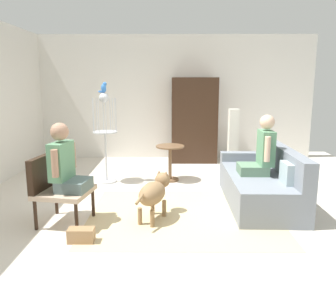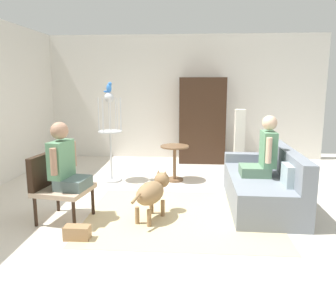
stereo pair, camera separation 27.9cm
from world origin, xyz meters
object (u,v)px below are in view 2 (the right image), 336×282
Objects in this scene: parrot at (109,88)px; handbag at (77,233)px; dog at (152,192)px; person_on_armchair at (65,161)px; armchair at (55,182)px; column_lamp at (239,144)px; person_on_couch at (264,152)px; bird_cage_stand at (110,134)px; armoire_cabinet at (202,120)px; round_end_table at (175,158)px; couch at (265,186)px.

parrot is 2.78m from handbag.
person_on_armchair is at bearing -173.16° from dog.
column_lamp is (2.67, 2.17, 0.13)m from armchair.
armchair is 2.12m from parrot.
person_on_armchair is 1.98m from parrot.
dog is at bearing -160.17° from person_on_couch.
bird_cage_stand reaches higher than column_lamp.
column_lamp is at bearing 50.74° from handbag.
bird_cage_stand is 2.41m from column_lamp.
person_on_armchair is at bearing -165.42° from person_on_couch.
column_lamp is at bearing -60.37° from armoire_cabinet.
person_on_couch reaches higher than armchair.
round_end_table is (-1.33, 1.16, -0.38)m from person_on_couch.
armchair is 0.68× the size of column_lamp.
bird_cage_stand is (0.31, 1.73, 0.36)m from armchair.
couch is at bearing -83.82° from column_lamp.
parrot is 0.14× the size of column_lamp.
handbag is at bearing -111.78° from armoire_cabinet.
bird_cage_stand reaches higher than person_on_couch.
column_lamp is (-0.12, 1.51, -0.16)m from person_on_couch.
dog is at bearing 38.92° from handbag.
couch is at bearing 14.71° from person_on_armchair.
person_on_couch is 2.73m from person_on_armchair.
round_end_table is 0.50× the size of column_lamp.
person_on_couch is at bearing 14.58° from person_on_armchair.
bird_cage_stand is 2.40m from handbag.
handbag is at bearing -86.32° from parrot.
bird_cage_stand reaches higher than couch.
dog is 2.29m from parrot.
person_on_armchair is (0.15, -0.02, 0.28)m from armchair.
handbag is at bearing -129.26° from column_lamp.
couch is 1.68m from dog.
person_on_armchair is at bearing -118.88° from armoire_cabinet.
column_lamp is at bearing 94.64° from person_on_couch.
armchair is at bearing -166.64° from person_on_couch.
person_on_couch is 2.70m from bird_cage_stand.
person_on_armchair is 2.91× the size of handbag.
bird_cage_stand is at bearing 79.96° from armchair.
armchair is 2.88m from person_on_couch.
round_end_table is 2.22× the size of handbag.
armoire_cabinet is (1.85, 3.36, 0.15)m from person_on_armchair.
person_on_armchair is at bearing 121.07° from handbag.
round_end_table is at bearing 138.88° from person_on_couch.
dog is 0.43× the size of armoire_cabinet.
bird_cage_stand is at bearing -169.43° from column_lamp.
round_end_table is at bearing 83.01° from dog.
person_on_armchair reaches higher than dog.
armoire_cabinet reaches higher than person_on_armchair.
bird_cage_stand is (-0.94, 1.62, 0.50)m from dog.
round_end_table is 0.41× the size of bird_cage_stand.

